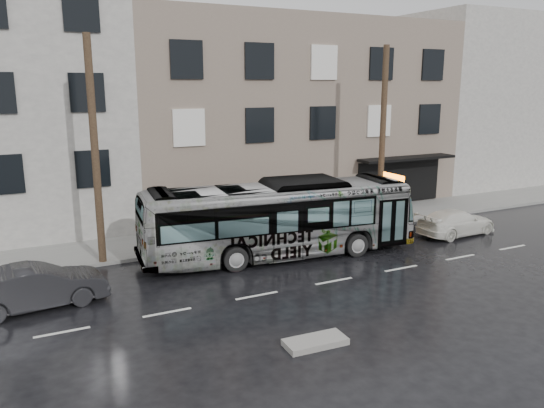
{
  "coord_description": "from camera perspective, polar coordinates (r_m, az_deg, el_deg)",
  "views": [
    {
      "loc": [
        -10.42,
        -18.37,
        7.22
      ],
      "look_at": [
        -0.14,
        2.5,
        1.99
      ],
      "focal_mm": 35.0,
      "sensor_mm": 36.0,
      "label": 1
    }
  ],
  "objects": [
    {
      "name": "building_taupe",
      "position": [
        34.72,
        0.18,
        9.83
      ],
      "size": [
        20.0,
        12.0,
        11.0
      ],
      "primitive_type": "cube",
      "color": "gray",
      "rests_on": "ground"
    },
    {
      "name": "building_filler",
      "position": [
        46.38,
        22.07,
        10.25
      ],
      "size": [
        18.0,
        12.0,
        12.0
      ],
      "primitive_type": "cube",
      "color": "#BCB9B1",
      "rests_on": "ground"
    },
    {
      "name": "dark_sedan",
      "position": [
        19.26,
        -24.0,
        -8.16
      ],
      "size": [
        4.58,
        2.03,
        1.46
      ],
      "primitive_type": "imported",
      "rotation": [
        0.0,
        0.0,
        1.68
      ],
      "color": "black",
      "rests_on": "ground"
    },
    {
      "name": "bus",
      "position": [
        22.55,
        0.72,
        -1.63
      ],
      "size": [
        12.07,
        3.97,
        3.3
      ],
      "primitive_type": "imported",
      "rotation": [
        0.0,
        0.0,
        1.47
      ],
      "color": "#B2B2B2",
      "rests_on": "ground"
    },
    {
      "name": "white_sedan",
      "position": [
        27.59,
        19.19,
        -1.87
      ],
      "size": [
        4.46,
        2.08,
        1.26
      ],
      "primitive_type": "imported",
      "rotation": [
        0.0,
        0.0,
        1.65
      ],
      "color": "white",
      "rests_on": "ground"
    },
    {
      "name": "sign_post",
      "position": [
        28.78,
        13.24,
        0.56
      ],
      "size": [
        0.06,
        0.06,
        2.4
      ],
      "primitive_type": "cylinder",
      "color": "slate",
      "rests_on": "sidewalk"
    },
    {
      "name": "sidewalk",
      "position": [
        26.47,
        -2.03,
        -2.99
      ],
      "size": [
        90.0,
        3.6,
        0.15
      ],
      "primitive_type": "cube",
      "color": "gray",
      "rests_on": "ground"
    },
    {
      "name": "ground",
      "position": [
        22.31,
        3.18,
        -6.23
      ],
      "size": [
        120.0,
        120.0,
        0.0
      ],
      "primitive_type": "plane",
      "color": "black",
      "rests_on": "ground"
    },
    {
      "name": "utility_pole_rear",
      "position": [
        22.01,
        -18.5,
        5.32
      ],
      "size": [
        0.3,
        0.3,
        9.0
      ],
      "primitive_type": "cylinder",
      "color": "#4F3C27",
      "rests_on": "sidewalk"
    },
    {
      "name": "slush_pile",
      "position": [
        15.6,
        4.68,
        -14.57
      ],
      "size": [
        1.83,
        0.88,
        0.18
      ],
      "primitive_type": "cube",
      "rotation": [
        0.0,
        0.0,
        -0.05
      ],
      "color": "#A19D98",
      "rests_on": "ground"
    },
    {
      "name": "utility_pole_front",
      "position": [
        27.61,
        11.8,
        7.06
      ],
      "size": [
        0.3,
        0.3,
        9.0
      ],
      "primitive_type": "cylinder",
      "color": "#4F3C27",
      "rests_on": "sidewalk"
    }
  ]
}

